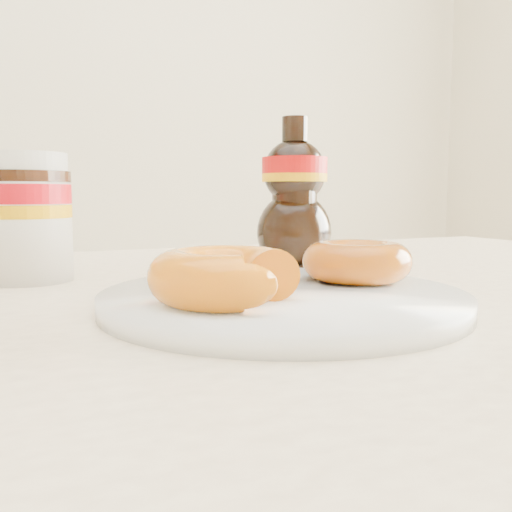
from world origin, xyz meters
name	(u,v)px	position (x,y,z in m)	size (l,w,h in m)	color
dining_table	(223,398)	(0.00, 0.10, 0.67)	(1.40, 0.90, 0.75)	#FAE4BE
plate	(283,299)	(0.03, 0.05, 0.76)	(0.27, 0.27, 0.01)	white
donut_bitten	(225,276)	(-0.03, 0.02, 0.78)	(0.10, 0.10, 0.04)	#CE550B
donut_whole	(357,261)	(0.11, 0.07, 0.78)	(0.09, 0.09, 0.03)	#903709
nutella_jar	(25,212)	(-0.14, 0.27, 0.82)	(0.09, 0.09, 0.13)	white
syrup_bottle	(294,194)	(0.15, 0.25, 0.84)	(0.09, 0.08, 0.17)	black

